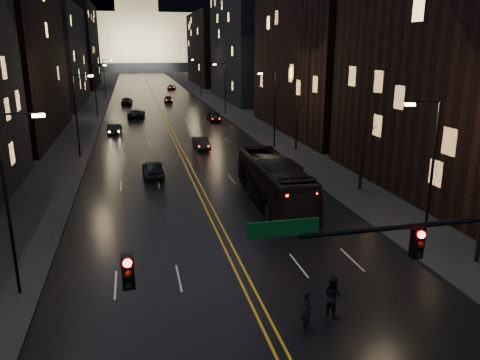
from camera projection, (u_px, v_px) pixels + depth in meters
road at (149, 88)px, 137.58m from camera, size 20.00×320.00×0.02m
sidewalk_left at (100, 88)px, 134.55m from camera, size 8.00×320.00×0.16m
sidewalk_right at (197, 87)px, 140.56m from camera, size 8.00×320.00×0.16m
center_line at (149, 88)px, 137.57m from camera, size 0.62×320.00×0.01m
building_left_far at (49, 55)px, 94.71m from camera, size 12.00×34.00×20.00m
building_left_dist at (74, 46)px, 139.16m from camera, size 12.00×40.00×24.00m
building_right_near at (479, 42)px, 35.67m from camera, size 12.00×26.00×24.00m
building_right_mid at (250, 40)px, 102.89m from camera, size 12.00×34.00×26.00m
building_right_dist at (213, 49)px, 148.43m from camera, size 12.00×40.00×22.00m
capitol at (138, 36)px, 245.36m from camera, size 90.00×50.00×58.50m
traffic_signal at (480, 250)px, 15.58m from camera, size 17.29×0.45×7.00m
streetlamp_right_near at (429, 169)px, 26.01m from camera, size 2.13×0.25×9.00m
streetlamp_left_near at (10, 195)px, 21.38m from camera, size 2.13×0.25×9.00m
streetlamp_right_mid at (273, 105)px, 54.13m from camera, size 2.13×0.25×9.00m
streetlamp_left_mid at (78, 111)px, 49.50m from camera, size 2.13×0.25×9.00m
streetlamp_right_far at (224, 85)px, 82.26m from camera, size 2.13×0.25×9.00m
streetlamp_left_far at (96, 88)px, 77.62m from camera, size 2.13×0.25×9.00m
streetlamp_right_dist at (200, 76)px, 110.38m from camera, size 2.13×0.25×9.00m
streetlamp_left_dist at (105, 77)px, 105.74m from camera, size 2.13×0.25×9.00m
tree_right_mid at (363, 138)px, 37.88m from camera, size 2.40×2.40×6.65m
tree_right_far at (297, 112)px, 52.88m from camera, size 2.40×2.40×6.65m
bus at (274, 181)px, 35.53m from camera, size 3.17×12.74×3.54m
oncoming_car_a at (153, 168)px, 43.27m from camera, size 2.03×4.77×1.61m
oncoming_car_b at (114, 129)px, 64.46m from camera, size 1.91×4.52×1.45m
oncoming_car_c at (136, 113)px, 79.28m from camera, size 3.19×5.70×1.51m
oncoming_car_d at (127, 101)px, 97.20m from camera, size 2.54×5.39×1.52m
receding_car_a at (201, 143)px, 55.02m from camera, size 1.70×4.40×1.43m
receding_car_b at (214, 117)px, 75.25m from camera, size 1.93×4.55×1.54m
receding_car_c at (168, 100)px, 100.99m from camera, size 2.09×4.59×1.30m
receding_car_d at (171, 87)px, 131.46m from camera, size 2.80×5.08×1.35m
pedestrian_a at (307, 310)px, 19.71m from camera, size 0.52×0.73×1.90m
pedestrian_b at (333, 296)px, 20.80m from camera, size 0.84×1.06×1.92m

